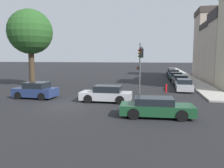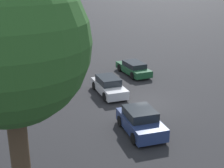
{
  "view_description": "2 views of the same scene",
  "coord_description": "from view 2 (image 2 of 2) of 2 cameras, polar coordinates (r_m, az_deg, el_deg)",
  "views": [
    {
      "loc": [
        6.93,
        -15.9,
        3.78
      ],
      "look_at": [
        3.09,
        3.14,
        1.41
      ],
      "focal_mm": 35.0,
      "sensor_mm": 36.0,
      "label": 1
    },
    {
      "loc": [
        -19.57,
        10.03,
        9.17
      ],
      "look_at": [
        0.94,
        2.45,
        1.52
      ],
      "focal_mm": 50.0,
      "sensor_mm": 36.0,
      "label": 2
    }
  ],
  "objects": [
    {
      "name": "parked_car_0",
      "position": [
        30.84,
        -19.0,
        2.18
      ],
      "size": [
        1.95,
        4.21,
        1.37
      ],
      "rotation": [
        0.0,
        0.0,
        1.54
      ],
      "color": "#B7B7BC",
      "rests_on": "ground_plane"
    },
    {
      "name": "crossing_car_0",
      "position": [
        25.25,
        -0.59,
        -0.37
      ],
      "size": [
        4.34,
        1.86,
        1.41
      ],
      "rotation": [
        0.0,
        0.0,
        3.15
      ],
      "color": "#B7B7BC",
      "rests_on": "ground_plane"
    },
    {
      "name": "street_tree",
      "position": [
        10.94,
        -18.54,
        6.65
      ],
      "size": [
        5.63,
        5.63,
        9.84
      ],
      "color": "#423323",
      "rests_on": "ground_plane"
    },
    {
      "name": "traffic_signal",
      "position": [
        25.84,
        -11.19,
        6.58
      ],
      "size": [
        0.82,
        1.85,
        5.25
      ],
      "rotation": [
        0.0,
        0.0,
        3.35
      ],
      "color": "#515456",
      "rests_on": "ground_plane"
    },
    {
      "name": "fire_hydrant",
      "position": [
        29.02,
        -15.59,
        1.16
      ],
      "size": [
        0.22,
        0.22,
        0.92
      ],
      "color": "red",
      "rests_on": "ground_plane"
    },
    {
      "name": "crossing_car_1",
      "position": [
        30.39,
        3.95,
        2.91
      ],
      "size": [
        4.7,
        2.02,
        1.26
      ],
      "rotation": [
        0.0,
        0.0,
        0.06
      ],
      "color": "#194728",
      "rests_on": "ground_plane"
    },
    {
      "name": "ground_plane",
      "position": [
        23.82,
        6.34,
        -3.47
      ],
      "size": [
        300.0,
        300.0,
        0.0
      ],
      "primitive_type": "plane",
      "color": "black"
    },
    {
      "name": "crossing_car_2",
      "position": [
        19.25,
        5.25,
        -6.86
      ],
      "size": [
        3.95,
        2.15,
        1.5
      ],
      "rotation": [
        0.0,
        0.0,
        3.1
      ],
      "color": "navy",
      "rests_on": "ground_plane"
    }
  ]
}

